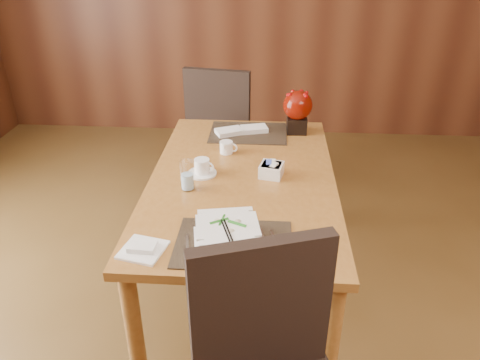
# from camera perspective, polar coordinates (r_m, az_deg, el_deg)

# --- Properties ---
(dining_table) EXTENTS (0.90, 1.50, 0.75)m
(dining_table) POSITION_cam_1_polar(r_m,az_deg,el_deg) (2.33, 0.29, -1.74)
(dining_table) COLOR #A3692D
(dining_table) RESTS_ON ground
(placemat_near) EXTENTS (0.45, 0.33, 0.01)m
(placemat_near) POSITION_cam_1_polar(r_m,az_deg,el_deg) (1.82, -0.79, -7.77)
(placemat_near) COLOR black
(placemat_near) RESTS_ON dining_table
(placemat_far) EXTENTS (0.45, 0.33, 0.01)m
(placemat_far) POSITION_cam_1_polar(r_m,az_deg,el_deg) (2.78, 1.01, 5.78)
(placemat_far) COLOR black
(placemat_far) RESTS_ON dining_table
(soup_setting) EXTENTS (0.29, 0.29, 0.10)m
(soup_setting) POSITION_cam_1_polar(r_m,az_deg,el_deg) (1.78, -1.53, -6.84)
(soup_setting) COLOR white
(soup_setting) RESTS_ON dining_table
(coffee_cup) EXTENTS (0.14, 0.14, 0.08)m
(coffee_cup) POSITION_cam_1_polar(r_m,az_deg,el_deg) (2.30, -4.65, 1.49)
(coffee_cup) COLOR white
(coffee_cup) RESTS_ON dining_table
(water_glass) EXTENTS (0.08, 0.08, 0.15)m
(water_glass) POSITION_cam_1_polar(r_m,az_deg,el_deg) (2.16, -6.47, 0.58)
(water_glass) COLOR silver
(water_glass) RESTS_ON dining_table
(creamer_jug) EXTENTS (0.11, 0.11, 0.07)m
(creamer_jug) POSITION_cam_1_polar(r_m,az_deg,el_deg) (2.52, -1.68, 4.01)
(creamer_jug) COLOR white
(creamer_jug) RESTS_ON dining_table
(sugar_caddy) EXTENTS (0.13, 0.13, 0.06)m
(sugar_caddy) POSITION_cam_1_polar(r_m,az_deg,el_deg) (2.29, 3.85, 1.22)
(sugar_caddy) COLOR white
(sugar_caddy) RESTS_ON dining_table
(berry_decor) EXTENTS (0.17, 0.17, 0.25)m
(berry_decor) POSITION_cam_1_polar(r_m,az_deg,el_deg) (2.77, 7.03, 8.56)
(berry_decor) COLOR black
(berry_decor) RESTS_ON dining_table
(napkins_far) EXTENTS (0.32, 0.20, 0.03)m
(napkins_far) POSITION_cam_1_polar(r_m,az_deg,el_deg) (2.77, 0.43, 6.11)
(napkins_far) COLOR white
(napkins_far) RESTS_ON dining_table
(bread_plate) EXTENTS (0.19, 0.19, 0.01)m
(bread_plate) POSITION_cam_1_polar(r_m,az_deg,el_deg) (1.82, -11.76, -8.33)
(bread_plate) COLOR white
(bread_plate) RESTS_ON dining_table
(far_chair) EXTENTS (0.54, 0.54, 1.01)m
(far_chair) POSITION_cam_1_polar(r_m,az_deg,el_deg) (3.37, -2.15, 6.60)
(far_chair) COLOR black
(far_chair) RESTS_ON ground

